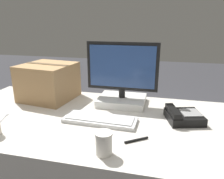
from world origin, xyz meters
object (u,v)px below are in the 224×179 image
Objects in this scene: desk_phone at (183,116)px; keyboard at (100,119)px; monitor at (122,82)px; cardboard_box at (48,82)px; paper_cup_right at (104,143)px; pen_marker at (136,140)px; spoon at (4,117)px.

keyboard is at bearing 178.73° from desk_phone.
monitor is 0.55m from cardboard_box.
desk_phone is at bearing 49.90° from paper_cup_right.
spoon is at bearing -40.96° from pen_marker.
paper_cup_right reaches higher than pen_marker.
pen_marker is (0.16, -0.48, -0.15)m from monitor.
monitor reaches higher than pen_marker.
pen_marker is at bearing -113.32° from spoon.
monitor is at bearing -76.27° from spoon.
cardboard_box reaches higher than spoon.
pen_marker reaches higher than spoon.
spoon is (-1.05, -0.21, -0.03)m from desk_phone.
pen_marker is (0.81, -0.08, 0.00)m from spoon.
keyboard is 0.58m from cardboard_box.
spoon is at bearing 175.37° from desk_phone.
pen_marker is (0.71, -0.46, -0.12)m from cardboard_box.
paper_cup_right is 0.72m from spoon.
keyboard is at bearing -31.39° from cardboard_box.
spoon is at bearing -148.55° from monitor.
spoon is 1.42× the size of pen_marker.
keyboard is at bearing -102.48° from monitor.
spoon is at bearing -104.40° from cardboard_box.
desk_phone is 0.37m from pen_marker.
monitor reaches higher than paper_cup_right.
keyboard is 0.59m from spoon.
paper_cup_right is 0.27× the size of cardboard_box.
monitor is 1.23× the size of cardboard_box.
spoon is (-0.58, -0.09, -0.01)m from keyboard.
desk_phone is (0.40, -0.19, -0.13)m from monitor.
desk_phone reaches higher than spoon.
cardboard_box is (-0.95, 0.17, 0.10)m from desk_phone.
cardboard_box is 3.56× the size of pen_marker.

